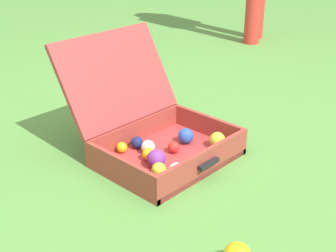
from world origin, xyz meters
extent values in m
plane|color=#569342|center=(0.00, 0.00, 0.00)|extent=(16.00, 16.00, 0.00)
cube|color=#B23838|center=(-0.06, 0.05, 0.01)|extent=(0.55, 0.41, 0.03)
cube|color=#9E3D33|center=(-0.33, 0.05, 0.06)|extent=(0.02, 0.41, 0.12)
cube|color=#9E3D33|center=(0.20, 0.05, 0.06)|extent=(0.02, 0.41, 0.12)
cube|color=#9E3D33|center=(-0.06, -0.14, 0.06)|extent=(0.51, 0.02, 0.12)
cube|color=#9E3D33|center=(-0.06, 0.25, 0.06)|extent=(0.51, 0.02, 0.12)
cube|color=#B23838|center=(-0.06, 0.36, 0.29)|extent=(0.55, 0.22, 0.36)
cube|color=black|center=(-0.06, -0.17, 0.07)|extent=(0.11, 0.02, 0.02)
sphere|color=#CCDB38|center=(0.13, -0.06, 0.06)|extent=(0.07, 0.07, 0.07)
sphere|color=#CCDB38|center=(-0.21, -0.04, 0.05)|extent=(0.06, 0.06, 0.06)
sphere|color=blue|center=(0.07, 0.07, 0.06)|extent=(0.07, 0.07, 0.07)
sphere|color=red|center=(-0.03, 0.05, 0.05)|extent=(0.05, 0.05, 0.05)
sphere|color=yellow|center=(-0.15, 0.08, 0.05)|extent=(0.05, 0.05, 0.05)
sphere|color=white|center=(-0.17, -0.10, 0.06)|extent=(0.06, 0.06, 0.06)
sphere|color=purple|center=(-0.17, 0.02, 0.06)|extent=(0.08, 0.08, 0.08)
sphere|color=yellow|center=(-0.18, 0.21, 0.05)|extent=(0.05, 0.05, 0.05)
sphere|color=white|center=(-0.11, 0.12, 0.05)|extent=(0.06, 0.06, 0.06)
sphere|color=navy|center=(-0.11, 0.19, 0.05)|extent=(0.05, 0.05, 0.05)
camera|label=1|loc=(-1.31, -1.12, 0.96)|focal=49.69mm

